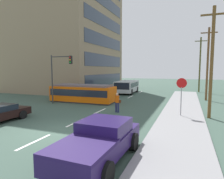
{
  "coord_description": "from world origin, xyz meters",
  "views": [
    {
      "loc": [
        7.2,
        -9.62,
        3.68
      ],
      "look_at": [
        0.28,
        8.22,
        1.72
      ],
      "focal_mm": 31.67,
      "sensor_mm": 36.0,
      "label": 1
    }
  ],
  "objects": [
    {
      "name": "lane_stripe_2",
      "position": [
        0.0,
        6.0,
        0.01
      ],
      "size": [
        0.16,
        2.4,
        0.01
      ],
      "primitive_type": "cube",
      "color": "silver",
      "rests_on": "ground"
    },
    {
      "name": "utility_pole_near",
      "position": [
        8.76,
        6.76,
        4.3
      ],
      "size": [
        1.8,
        0.24,
        8.24
      ],
      "color": "brown",
      "rests_on": "ground"
    },
    {
      "name": "lane_stripe_4",
      "position": [
        0.0,
        21.76,
        0.01
      ],
      "size": [
        0.16,
        2.4,
        0.01
      ],
      "primitive_type": "cube",
      "color": "silver",
      "rests_on": "ground"
    },
    {
      "name": "pickup_truck_parked",
      "position": [
        3.93,
        -2.6,
        0.8
      ],
      "size": [
        2.38,
        5.05,
        1.55
      ],
      "color": "#23144B",
      "rests_on": "ground"
    },
    {
      "name": "lane_stripe_3",
      "position": [
        0.0,
        15.76,
        0.01
      ],
      "size": [
        0.16,
        2.4,
        0.01
      ],
      "primitive_type": "cube",
      "color": "silver",
      "rests_on": "ground"
    },
    {
      "name": "utility_pole_mid",
      "position": [
        9.22,
        16.17,
        4.43
      ],
      "size": [
        1.8,
        0.24,
        8.5
      ],
      "color": "brown",
      "rests_on": "ground"
    },
    {
      "name": "lane_stripe_0",
      "position": [
        0.0,
        -2.0,
        0.01
      ],
      "size": [
        0.16,
        2.4,
        0.01
      ],
      "primitive_type": "cube",
      "color": "silver",
      "rests_on": "ground"
    },
    {
      "name": "ground_plane",
      "position": [
        0.0,
        10.0,
        0.0
      ],
      "size": [
        120.0,
        120.0,
        0.0
      ],
      "primitive_type": "plane",
      "color": "#3A5145"
    },
    {
      "name": "corner_building",
      "position": [
        -13.82,
        21.36,
        11.2
      ],
      "size": [
        15.78,
        17.24,
        22.4
      ],
      "color": "#887358",
      "rests_on": "ground"
    },
    {
      "name": "stop_sign",
      "position": [
        6.73,
        6.27,
        2.19
      ],
      "size": [
        0.76,
        0.07,
        2.88
      ],
      "color": "gray",
      "rests_on": "sidewalk_curb_right"
    },
    {
      "name": "parked_sedan_mid",
      "position": [
        -4.91,
        13.72,
        0.62
      ],
      "size": [
        2.09,
        4.32,
        1.19
      ],
      "color": "silver",
      "rests_on": "ground"
    },
    {
      "name": "sidewalk_curb_right",
      "position": [
        6.8,
        6.0,
        0.07
      ],
      "size": [
        3.2,
        36.0,
        0.14
      ],
      "primitive_type": "cube",
      "color": "gray",
      "rests_on": "ground"
    },
    {
      "name": "pedestrian_crossing",
      "position": [
        1.58,
        6.11,
        0.94
      ],
      "size": [
        0.51,
        0.36,
        1.67
      ],
      "color": "#21244F",
      "rests_on": "ground"
    },
    {
      "name": "streetcar_tram",
      "position": [
        -3.84,
        9.76,
        1.03
      ],
      "size": [
        7.25,
        2.62,
        1.98
      ],
      "color": "#DB5708",
      "rests_on": "ground"
    },
    {
      "name": "traffic_light_mast",
      "position": [
        -5.49,
        7.8,
        3.62
      ],
      "size": [
        2.6,
        0.33,
        5.2
      ],
      "color": "#333333",
      "rests_on": "ground"
    },
    {
      "name": "city_bus",
      "position": [
        -1.63,
        19.52,
        1.09
      ],
      "size": [
        2.72,
        6.07,
        1.89
      ],
      "color": "#B7BCBC",
      "rests_on": "ground"
    },
    {
      "name": "lane_stripe_1",
      "position": [
        0.0,
        2.0,
        0.01
      ],
      "size": [
        0.16,
        2.4,
        0.01
      ],
      "primitive_type": "cube",
      "color": "silver",
      "rests_on": "ground"
    },
    {
      "name": "utility_pole_far",
      "position": [
        8.83,
        25.26,
        4.57
      ],
      "size": [
        1.8,
        0.24,
        8.77
      ],
      "color": "brown",
      "rests_on": "ground"
    }
  ]
}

